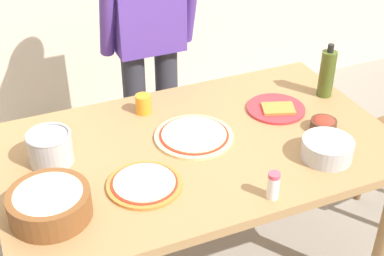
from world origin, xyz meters
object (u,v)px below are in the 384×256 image
Objects in this scene: dining_table at (197,163)px; pizza_cooked_on_tray at (144,184)px; person_cook at (148,32)px; mixing_bowl_steel at (327,149)px; salt_shaker at (273,185)px; cup_orange at (143,104)px; steel_pot at (50,148)px; small_sauce_bowl at (324,124)px; popcorn_bowl at (49,202)px; olive_oil_bottle at (327,73)px; plate_with_slice at (276,109)px; pizza_raw_on_board at (194,136)px.

dining_table is 5.76× the size of pizza_cooked_on_tray.
person_cook is 8.10× the size of mixing_bowl_steel.
person_cook is at bearing 92.57° from salt_shaker.
mixing_bowl_steel is at bearing -47.68° from cup_orange.
steel_pot is at bearing 134.86° from pizza_cooked_on_tray.
popcorn_bowl is at bearing -175.53° from small_sauce_bowl.
olive_oil_bottle is at bearing 11.22° from dining_table.
mixing_bowl_steel is 1.82× the size of small_sauce_bowl.
olive_oil_bottle is at bearing 1.20° from steel_pot.
pizza_cooked_on_tray is 0.82m from small_sauce_bowl.
mixing_bowl_steel is (0.71, -0.11, 0.03)m from pizza_cooked_on_tray.
pizza_cooked_on_tray is at bearing 171.15° from mixing_bowl_steel.
olive_oil_bottle is (1.33, 0.34, 0.05)m from popcorn_bowl.
olive_oil_bottle is (0.17, 0.25, 0.08)m from small_sauce_bowl.
dining_table is 0.81m from person_cook.
salt_shaker is at bearing -137.35° from olive_oil_bottle.
plate_with_slice is at bearing 14.01° from dining_table.
dining_table is 6.25× the size of olive_oil_bottle.
olive_oil_bottle is (0.99, 0.31, 0.10)m from pizza_cooked_on_tray.
dining_table is 8.00× the size of mixing_bowl_steel.
pizza_raw_on_board is at bearing 142.07° from mixing_bowl_steel.
mixing_bowl_steel is 0.78× the size of olive_oil_bottle.
cup_orange is at bearing 167.56° from olive_oil_bottle.
plate_with_slice is 1.50× the size of steel_pot.
popcorn_bowl is 3.29× the size of cup_orange.
mixing_bowl_steel is (-0.00, -0.39, 0.03)m from plate_with_slice.
pizza_cooked_on_tray is at bearing -162.69° from olive_oil_bottle.
salt_shaker is (0.68, -0.52, -0.01)m from steel_pot.
olive_oil_bottle is (0.64, -0.62, -0.07)m from person_cook.
mixing_bowl_steel is 1.07m from steel_pot.
pizza_raw_on_board is at bearing -6.39° from steel_pot.
dining_table is at bearing -99.98° from pizza_raw_on_board.
cup_orange is at bearing 158.67° from plate_with_slice.
small_sauce_bowl is at bearing 4.47° from popcorn_bowl.
olive_oil_bottle is 0.85m from cup_orange.
popcorn_bowl reaches higher than dining_table.
dining_table is 9.22× the size of steel_pot.
cup_orange is at bearing -112.60° from person_cook.
pizza_cooked_on_tray is (-0.29, -0.22, 0.00)m from pizza_raw_on_board.
plate_with_slice is at bearing -60.36° from person_cook.
salt_shaker is (-0.42, -0.30, 0.02)m from small_sauce_bowl.
pizza_raw_on_board is at bearing 163.50° from small_sauce_bowl.
dining_table is at bearing 168.83° from small_sauce_bowl.
steel_pot is at bearing 158.41° from mixing_bowl_steel.
cup_orange is at bearing 146.67° from small_sauce_bowl.
salt_shaker is (-0.31, -0.13, 0.01)m from mixing_bowl_steel.
pizza_cooked_on_tray is at bearing 4.73° from popcorn_bowl.
small_sauce_bowl is 1.29× the size of cup_orange.
salt_shaker is at bearing -74.00° from dining_table.
pizza_raw_on_board is 0.36m from pizza_cooked_on_tray.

